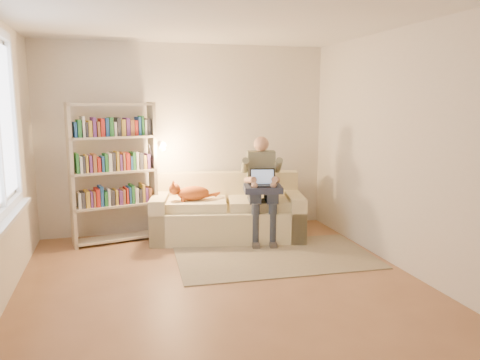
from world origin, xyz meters
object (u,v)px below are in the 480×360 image
object	(u,v)px
person	(262,182)
bookshelf	(114,166)
cat	(191,193)
laptop	(260,181)
sofa	(227,214)

from	to	relation	value
person	bookshelf	world-z (taller)	bookshelf
cat	laptop	world-z (taller)	laptop
person	cat	distance (m)	0.94
bookshelf	laptop	bearing A→B (deg)	-27.41
sofa	cat	bearing A→B (deg)	-165.21
sofa	person	size ratio (longest dim) A/B	1.56
sofa	bookshelf	world-z (taller)	bookshelf
sofa	bookshelf	xyz separation A→B (m)	(-1.46, 0.16, 0.70)
sofa	person	world-z (taller)	person
person	bookshelf	xyz separation A→B (m)	(-1.87, 0.40, 0.23)
sofa	cat	world-z (taller)	sofa
sofa	cat	distance (m)	0.60
laptop	sofa	bearing A→B (deg)	147.59
cat	laptop	distance (m)	0.92
cat	bookshelf	world-z (taller)	bookshelf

